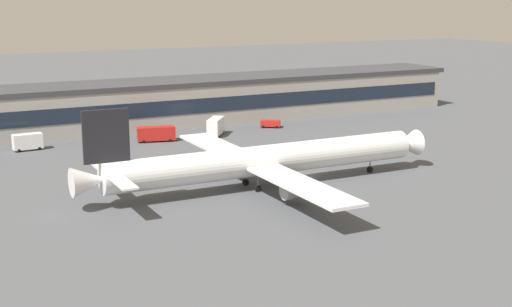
% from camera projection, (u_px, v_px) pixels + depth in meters
% --- Properties ---
extents(ground_plane, '(600.00, 600.00, 0.00)m').
position_uv_depth(ground_plane, '(306.00, 176.00, 129.38)').
color(ground_plane, '#4C4F54').
extents(terminal_building, '(154.40, 17.49, 11.24)m').
position_uv_depth(terminal_building, '(184.00, 101.00, 181.13)').
color(terminal_building, '#9E9993').
rests_on(terminal_building, ground_plane).
extents(airliner, '(65.57, 56.54, 15.44)m').
position_uv_depth(airliner, '(262.00, 161.00, 121.12)').
color(airliner, white).
rests_on(airliner, ground_plane).
extents(catering_truck, '(6.39, 7.32, 4.15)m').
position_uv_depth(catering_truck, '(215.00, 126.00, 165.25)').
color(catering_truck, white).
rests_on(catering_truck, ground_plane).
extents(crew_van, '(5.47, 4.90, 2.55)m').
position_uv_depth(crew_van, '(108.00, 135.00, 158.95)').
color(crew_van, white).
rests_on(crew_van, ground_plane).
extents(pushback_tractor, '(5.44, 4.79, 1.75)m').
position_uv_depth(pushback_tractor, '(271.00, 123.00, 175.96)').
color(pushback_tractor, red).
rests_on(pushback_tractor, ground_plane).
extents(stair_truck, '(6.16, 2.83, 3.55)m').
position_uv_depth(stair_truck, '(28.00, 141.00, 150.20)').
color(stair_truck, white).
rests_on(stair_truck, ground_plane).
extents(fuel_truck, '(8.82, 4.64, 3.35)m').
position_uv_depth(fuel_truck, '(157.00, 133.00, 159.22)').
color(fuel_truck, red).
rests_on(fuel_truck, ground_plane).
extents(follow_me_car, '(4.56, 2.36, 1.85)m').
position_uv_depth(follow_me_car, '(109.00, 144.00, 151.95)').
color(follow_me_car, gray).
rests_on(follow_me_car, ground_plane).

